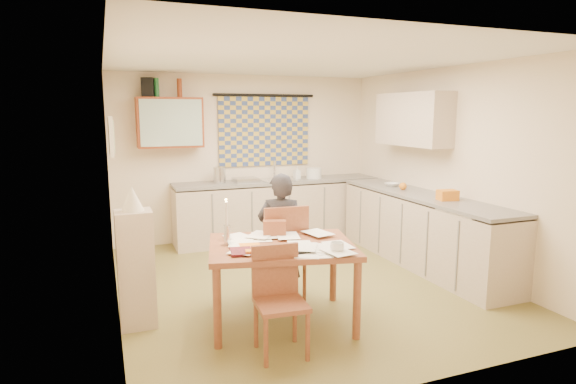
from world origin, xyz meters
name	(u,v)px	position (x,y,z in m)	size (l,w,h in m)	color
floor	(302,283)	(0.00, 0.00, -0.01)	(4.00, 4.50, 0.02)	brown
ceiling	(303,59)	(0.00, 0.00, 2.51)	(4.00, 4.50, 0.02)	white
wall_back	(245,158)	(0.00, 2.26, 1.25)	(4.00, 0.02, 2.50)	beige
wall_front	(431,215)	(0.00, -2.26, 1.25)	(4.00, 0.02, 2.50)	beige
wall_left	(110,185)	(-2.01, 0.00, 1.25)	(0.02, 4.50, 2.50)	beige
wall_right	(449,168)	(2.01, 0.00, 1.25)	(0.02, 4.50, 2.50)	beige
window_blind	(265,132)	(0.30, 2.22, 1.65)	(1.45, 0.03, 1.05)	navy
curtain_rod	(265,95)	(0.30, 2.20, 2.20)	(0.04, 0.04, 1.60)	black
wall_cabinet	(170,123)	(-1.15, 2.08, 1.80)	(0.90, 0.34, 0.70)	maroon
wall_cabinet_glass	(171,123)	(-1.15, 1.91, 1.80)	(0.84, 0.02, 0.64)	#99B2A5
upper_cabinet_right	(413,119)	(1.83, 0.55, 1.85)	(0.34, 1.30, 0.70)	tan
framed_print	(111,136)	(-1.97, 0.40, 1.70)	(0.04, 0.50, 0.40)	beige
print_canvas	(113,136)	(-1.95, 0.40, 1.70)	(0.01, 0.42, 0.32)	silver
counter_back	(282,210)	(0.49, 1.95, 0.45)	(3.30, 0.62, 0.92)	tan
counter_right	(421,230)	(1.70, 0.09, 0.45)	(0.62, 2.95, 0.92)	tan
stove	(472,248)	(1.70, -0.82, 0.45)	(0.58, 0.58, 0.91)	white
sink	(279,183)	(0.43, 1.95, 0.88)	(0.55, 0.45, 0.10)	silver
tap	(274,170)	(0.43, 2.13, 1.06)	(0.03, 0.03, 0.28)	silver
dish_rack	(246,180)	(-0.09, 1.95, 0.95)	(0.35, 0.30, 0.06)	silver
kettle	(220,175)	(-0.49, 1.95, 1.04)	(0.18, 0.18, 0.24)	silver
mixing_bowl	(314,173)	(1.02, 1.95, 1.00)	(0.24, 0.24, 0.16)	white
soap_bottle	(297,172)	(0.76, 2.00, 1.02)	(0.09, 0.09, 0.19)	white
bowl	(392,185)	(1.70, 0.78, 0.94)	(0.25, 0.25, 0.05)	white
orange_bag	(448,195)	(1.70, -0.38, 0.98)	(0.22, 0.16, 0.12)	orange
fruit_orange	(403,186)	(1.65, 0.46, 0.97)	(0.10, 0.10, 0.10)	orange
speaker	(148,87)	(-1.43, 2.08, 2.28)	(0.16, 0.20, 0.26)	black
bottle_green	(156,88)	(-1.31, 2.08, 2.28)	(0.07, 0.07, 0.26)	#195926
bottle_brown	(179,88)	(-1.00, 2.08, 2.28)	(0.07, 0.07, 0.26)	maroon
dining_table	(282,283)	(-0.58, -0.90, 0.38)	(1.50, 1.26, 0.75)	brown
chair_far	(281,269)	(-0.38, -0.35, 0.31)	(0.48, 0.48, 1.02)	brown
chair_near	(281,321)	(-0.80, -1.45, 0.27)	(0.42, 0.42, 0.87)	brown
person	(281,237)	(-0.38, -0.35, 0.67)	(0.58, 0.50, 1.33)	black
shelf_stand	(136,269)	(-1.84, -0.50, 0.54)	(0.32, 0.30, 1.08)	tan
lampshade	(132,199)	(-1.84, -0.50, 1.19)	(0.20, 0.20, 0.22)	beige
letter_rack	(275,228)	(-0.55, -0.62, 0.83)	(0.22, 0.10, 0.16)	brown
mug	(337,248)	(-0.23, -1.33, 0.80)	(0.13, 0.13, 0.10)	white
magazine	(230,252)	(-1.09, -1.02, 0.76)	(0.22, 0.28, 0.02)	maroon
book	(240,248)	(-0.98, -0.92, 0.76)	(0.23, 0.29, 0.02)	orange
orange_box	(253,252)	(-0.92, -1.12, 0.77)	(0.12, 0.08, 0.04)	orange
eyeglasses	(303,253)	(-0.52, -1.25, 0.76)	(0.13, 0.04, 0.02)	black
candle_holder	(227,235)	(-1.05, -0.73, 0.84)	(0.06, 0.06, 0.18)	silver
candle	(226,214)	(-1.05, -0.75, 1.04)	(0.02, 0.02, 0.22)	white
candle_flame	(226,200)	(-1.05, -0.72, 1.16)	(0.02, 0.02, 0.02)	#FFCC66
papers	(287,244)	(-0.55, -0.95, 0.76)	(1.14, 1.15, 0.03)	white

